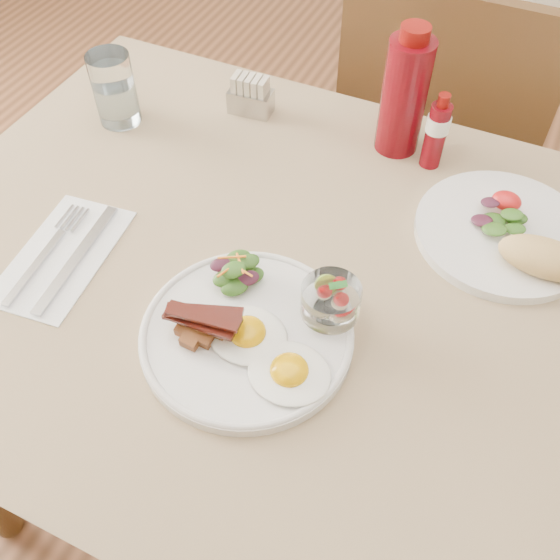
% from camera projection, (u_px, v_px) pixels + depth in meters
% --- Properties ---
extents(table, '(1.33, 0.88, 0.75)m').
position_uv_depth(table, '(333.00, 325.00, 0.94)').
color(table, '#4E3018').
rests_on(table, ground).
extents(chair_far, '(0.42, 0.42, 0.93)m').
position_uv_depth(chair_far, '(437.00, 146.00, 1.43)').
color(chair_far, '#4E3018').
rests_on(chair_far, ground).
extents(main_plate, '(0.28, 0.28, 0.02)m').
position_uv_depth(main_plate, '(247.00, 335.00, 0.82)').
color(main_plate, white).
rests_on(main_plate, table).
extents(fried_eggs, '(0.20, 0.14, 0.03)m').
position_uv_depth(fried_eggs, '(268.00, 352.00, 0.78)').
color(fried_eggs, white).
rests_on(fried_eggs, main_plate).
extents(bacon_potato_pile, '(0.11, 0.07, 0.05)m').
position_uv_depth(bacon_potato_pile, '(201.00, 325.00, 0.79)').
color(bacon_potato_pile, brown).
rests_on(bacon_potato_pile, main_plate).
extents(side_salad, '(0.07, 0.07, 0.04)m').
position_uv_depth(side_salad, '(237.00, 273.00, 0.85)').
color(side_salad, '#204412').
rests_on(side_salad, main_plate).
extents(fruit_cup, '(0.08, 0.08, 0.08)m').
position_uv_depth(fruit_cup, '(331.00, 300.00, 0.79)').
color(fruit_cup, white).
rests_on(fruit_cup, main_plate).
extents(second_plate, '(0.26, 0.26, 0.07)m').
position_uv_depth(second_plate, '(513.00, 237.00, 0.91)').
color(second_plate, white).
rests_on(second_plate, table).
extents(ketchup_bottle, '(0.09, 0.09, 0.22)m').
position_uv_depth(ketchup_bottle, '(404.00, 95.00, 1.00)').
color(ketchup_bottle, '#5C050C').
rests_on(ketchup_bottle, table).
extents(hot_sauce_bottle, '(0.05, 0.05, 0.13)m').
position_uv_depth(hot_sauce_bottle, '(436.00, 132.00, 1.00)').
color(hot_sauce_bottle, '#5C050C').
rests_on(hot_sauce_bottle, table).
extents(sugar_caddy, '(0.08, 0.05, 0.07)m').
position_uv_depth(sugar_caddy, '(251.00, 97.00, 1.11)').
color(sugar_caddy, '#B1B2B6').
rests_on(sugar_caddy, table).
extents(water_glass, '(0.07, 0.07, 0.13)m').
position_uv_depth(water_glass, '(115.00, 93.00, 1.08)').
color(water_glass, white).
rests_on(water_glass, table).
extents(napkin_cutlery, '(0.15, 0.24, 0.01)m').
position_uv_depth(napkin_cutlery, '(63.00, 256.00, 0.91)').
color(napkin_cutlery, white).
rests_on(napkin_cutlery, table).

